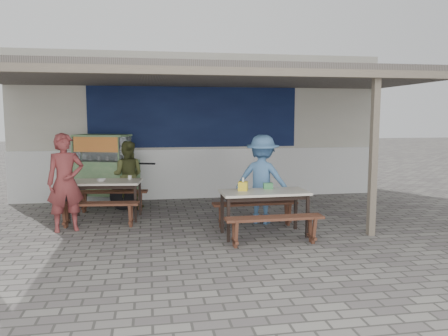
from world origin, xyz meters
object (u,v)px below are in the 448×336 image
Objects in this scene: bench_left_street at (98,209)px; bench_right_street at (274,224)px; patron_street_side at (66,182)px; patron_right_table at (262,179)px; patron_wall_side at (127,175)px; table_left at (105,185)px; condiment_bowl at (101,180)px; vendor_cart at (104,167)px; bench_right_wall at (255,208)px; condiment_jar at (130,177)px; bench_left_wall at (112,196)px; table_right at (264,196)px; donation_box at (268,186)px; tissue_box at (243,186)px.

bench_right_street is (2.81, -1.61, 0.00)m from bench_left_street.
patron_right_table is at bearing -16.21° from patron_street_side.
bench_right_street is 1.06× the size of patron_wall_side.
table_left is 0.12m from condiment_bowl.
bench_right_street is 4.62m from vendor_cart.
condiment_bowl is at bearing 158.79° from bench_right_wall.
table_left is at bearing 78.58° from patron_wall_side.
vendor_cart is 1.35m from condiment_jar.
patron_right_table is at bearing -8.99° from table_left.
vendor_cart reaches higher than bench_left_street.
bench_right_street is 1.52m from patron_right_table.
bench_right_wall is at bearing -26.09° from bench_left_wall.
table_right reaches higher than bench_left_wall.
table_right is 0.67m from bench_right_wall.
condiment_jar is at bearing 151.01° from bench_right_wall.
condiment_bowl is (0.08, -1.38, -0.09)m from vendor_cart.
vendor_cart reaches higher than bench_right_wall.
bench_left_street is 2.04m from vendor_cart.
bench_left_street is 0.73× the size of vendor_cart.
bench_left_street is at bearing 26.91° from patron_right_table.
bench_left_street and bench_right_wall have the same top height.
donation_box is at bearing 80.90° from bench_right_street.
table_left is 18.11× the size of condiment_jar.
patron_street_side is (-0.58, -0.79, 0.18)m from table_left.
patron_right_table reaches higher than bench_left_street.
condiment_bowl reaches higher than bench_left_wall.
patron_street_side is at bearing -108.16° from bench_left_wall.
condiment_jar is (-1.93, 1.67, -0.04)m from tissue_box.
condiment_jar is at bearing 22.95° from table_left.
patron_street_side reaches higher than bench_right_wall.
condiment_bowl reaches higher than bench_right_wall.
bench_right_street is at bearing -64.17° from tissue_box.
bench_right_wall is 3.00m from condiment_bowl.
condiment_jar is (0.46, 0.14, 0.12)m from table_left.
condiment_jar is at bearing 25.69° from patron_street_side.
patron_street_side is at bearing 169.16° from donation_box.
bench_right_street is 10.36× the size of tissue_box.
patron_right_table reaches higher than tissue_box.
bench_right_wall is 0.62m from donation_box.
patron_right_table is (3.06, -2.15, -0.04)m from vendor_cart.
table_left is at bearing 139.80° from bench_right_street.
patron_right_table reaches higher than table_left.
patron_street_side reaches higher than table_right.
bench_right_wall is 19.53× the size of condiment_jar.
condiment_jar reaches higher than bench_left_street.
donation_box is at bearing 146.75° from patron_wall_side.
donation_box is at bearing -23.07° from vendor_cart.
vendor_cart is 12.95× the size of donation_box.
bench_left_street is 0.96× the size of bench_right_wall.
tissue_box reaches higher than bench_left_wall.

